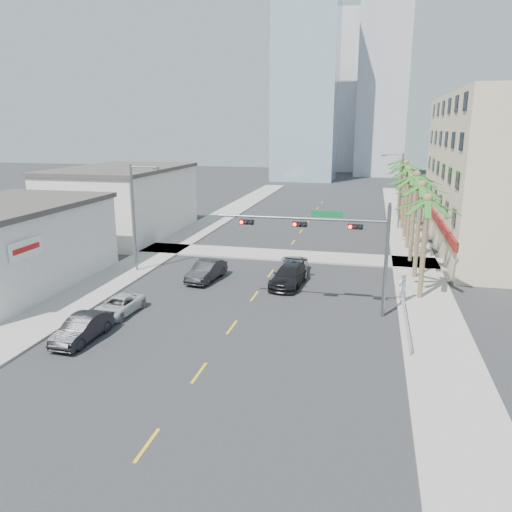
{
  "coord_description": "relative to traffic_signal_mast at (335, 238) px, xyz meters",
  "views": [
    {
      "loc": [
        7.87,
        -23.35,
        11.83
      ],
      "look_at": [
        0.55,
        8.16,
        3.5
      ],
      "focal_mm": 35.0,
      "sensor_mm": 36.0,
      "label": 1
    }
  ],
  "objects": [
    {
      "name": "palm_tree_7",
      "position": [
        5.82,
        40.45,
        2.37
      ],
      "size": [
        4.8,
        4.8,
        8.16
      ],
      "color": "brown",
      "rests_on": "ground"
    },
    {
      "name": "palm_tree_3",
      "position": [
        5.82,
        19.65,
        2.02
      ],
      "size": [
        4.8,
        4.8,
        7.8
      ],
      "color": "brown",
      "rests_on": "ground"
    },
    {
      "name": "car_lane_center",
      "position": [
        -3.87,
        8.13,
        -4.38
      ],
      "size": [
        2.8,
        5.13,
        1.37
      ],
      "primitive_type": "imported",
      "rotation": [
        0.0,
        0.0,
        0.11
      ],
      "color": "silver",
      "rests_on": "ground"
    },
    {
      "name": "tower_far_left",
      "position": [
        -13.78,
        87.05,
        18.94
      ],
      "size": [
        14.0,
        14.0,
        48.0
      ],
      "primitive_type": "cube",
      "color": "#99B2C6",
      "rests_on": "ground"
    },
    {
      "name": "building_left_far",
      "position": [
        -25.28,
        20.05,
        -1.46
      ],
      "size": [
        11.0,
        18.0,
        7.2
      ],
      "primitive_type": "cube",
      "color": "beige",
      "rests_on": "ground"
    },
    {
      "name": "car_lane_left",
      "position": [
        -10.41,
        4.99,
        -4.28
      ],
      "size": [
        2.24,
        4.92,
        1.56
      ],
      "primitive_type": "imported",
      "rotation": [
        0.0,
        0.0,
        -0.13
      ],
      "color": "black",
      "rests_on": "ground"
    },
    {
      "name": "sidewalk_right",
      "position": [
        6.22,
        12.05,
        -4.99
      ],
      "size": [
        4.0,
        120.0,
        0.15
      ],
      "primitive_type": "cube",
      "color": "gray",
      "rests_on": "ground"
    },
    {
      "name": "ground",
      "position": [
        -5.78,
        -7.95,
        -5.06
      ],
      "size": [
        260.0,
        260.0,
        0.0
      ],
      "primitive_type": "plane",
      "color": "#262628",
      "rests_on": "ground"
    },
    {
      "name": "palm_tree_0",
      "position": [
        5.82,
        4.05,
        2.02
      ],
      "size": [
        4.8,
        4.8,
        7.8
      ],
      "color": "brown",
      "rests_on": "ground"
    },
    {
      "name": "pedestrian",
      "position": [
        4.52,
        2.81,
        -3.93
      ],
      "size": [
        0.86,
        0.8,
        1.96
      ],
      "primitive_type": "imported",
      "rotation": [
        0.0,
        0.0,
        3.78
      ],
      "color": "white",
      "rests_on": "sidewalk_right"
    },
    {
      "name": "guardrail",
      "position": [
        4.52,
        -1.95,
        -4.39
      ],
      "size": [
        0.08,
        8.08,
        1.0
      ],
      "color": "silver",
      "rests_on": "ground"
    },
    {
      "name": "palm_tree_2",
      "position": [
        5.82,
        14.45,
        2.72
      ],
      "size": [
        4.8,
        4.8,
        8.52
      ],
      "color": "brown",
      "rests_on": "ground"
    },
    {
      "name": "streetlight_right",
      "position": [
        5.21,
        30.05,
        -0.0
      ],
      "size": [
        2.55,
        0.25,
        9.0
      ],
      "color": "slate",
      "rests_on": "ground"
    },
    {
      "name": "palm_tree_6",
      "position": [
        5.82,
        35.25,
        2.02
      ],
      "size": [
        4.8,
        4.8,
        7.8
      ],
      "color": "brown",
      "rests_on": "ground"
    },
    {
      "name": "traffic_signal_mast",
      "position": [
        0.0,
        0.0,
        0.0
      ],
      "size": [
        11.12,
        0.54,
        7.2
      ],
      "color": "slate",
      "rests_on": "ground"
    },
    {
      "name": "sidewalk_cross",
      "position": [
        -5.78,
        14.05,
        -4.99
      ],
      "size": [
        80.0,
        4.0,
        0.15
      ],
      "primitive_type": "cube",
      "color": "gray",
      "rests_on": "ground"
    },
    {
      "name": "palm_tree_5",
      "position": [
        5.82,
        30.05,
        2.72
      ],
      "size": [
        4.8,
        4.8,
        8.52
      ],
      "color": "brown",
      "rests_on": "ground"
    },
    {
      "name": "sidewalk_left",
      "position": [
        -17.78,
        12.05,
        -4.99
      ],
      "size": [
        4.0,
        120.0,
        0.15
      ],
      "primitive_type": "cube",
      "color": "gray",
      "rests_on": "ground"
    },
    {
      "name": "palm_tree_4",
      "position": [
        5.82,
        24.85,
        2.37
      ],
      "size": [
        4.8,
        4.8,
        8.16
      ],
      "color": "brown",
      "rests_on": "ground"
    },
    {
      "name": "palm_tree_1",
      "position": [
        5.82,
        9.25,
        2.37
      ],
      "size": [
        4.8,
        4.8,
        8.16
      ],
      "color": "brown",
      "rests_on": "ground"
    },
    {
      "name": "car_parked_mid",
      "position": [
        -13.58,
        -7.74,
        -4.33
      ],
      "size": [
        1.72,
        4.48,
        1.46
      ],
      "primitive_type": "imported",
      "rotation": [
        0.0,
        0.0,
        -0.04
      ],
      "color": "black",
      "rests_on": "ground"
    },
    {
      "name": "streetlight_left",
      "position": [
        -16.78,
        6.05,
        -0.0
      ],
      "size": [
        2.55,
        0.25,
        9.0
      ],
      "color": "slate",
      "rests_on": "ground"
    },
    {
      "name": "car_parked_far",
      "position": [
        -13.58,
        -3.5,
        -4.47
      ],
      "size": [
        2.26,
        4.36,
        1.18
      ],
      "primitive_type": "imported",
      "rotation": [
        0.0,
        0.0,
        -0.07
      ],
      "color": "silver",
      "rests_on": "ground"
    },
    {
      "name": "tower_far_center",
      "position": [
        -8.78,
        117.05,
        15.94
      ],
      "size": [
        16.0,
        16.0,
        42.0
      ],
      "primitive_type": "cube",
      "color": "#ADADB2",
      "rests_on": "ground"
    },
    {
      "name": "building_left_near",
      "position": [
        -24.78,
        0.05,
        -2.06
      ],
      "size": [
        10.0,
        16.0,
        6.0
      ],
      "primitive_type": "cube",
      "color": "beige",
      "rests_on": "ground"
    },
    {
      "name": "tower_far_right",
      "position": [
        3.22,
        102.05,
        24.94
      ],
      "size": [
        12.0,
        12.0,
        60.0
      ],
      "primitive_type": "cube",
      "color": "#ADADB2",
      "rests_on": "ground"
    },
    {
      "name": "car_lane_right",
      "position": [
        -3.78,
        5.11,
        -4.29
      ],
      "size": [
        2.61,
        5.52,
        1.55
      ],
      "primitive_type": "imported",
      "rotation": [
        0.0,
        0.0,
        -0.08
      ],
      "color": "black",
      "rests_on": "ground"
    }
  ]
}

